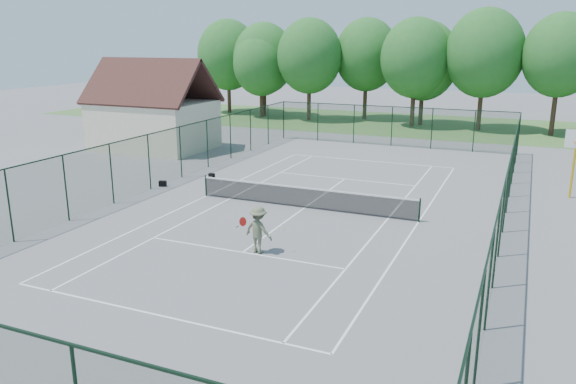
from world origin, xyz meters
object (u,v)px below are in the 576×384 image
Objects in this scene: tennis_player at (258,230)px; sports_bag_a at (163,184)px; tennis_net at (304,197)px; basketball_goal at (576,150)px.

sports_bag_a is at bearing 143.44° from tennis_player.
tennis_net reaches higher than sports_bag_a.
sports_bag_a is at bearing -164.17° from basketball_goal.
tennis_player reaches higher than sports_bag_a.
tennis_net is 6.08× the size of tennis_player.
sports_bag_a is 11.64m from tennis_player.
sports_bag_a is (-8.76, 0.76, -0.42)m from tennis_net.
tennis_net is at bearing 95.27° from tennis_player.
tennis_net is 28.31× the size of sports_bag_a.
tennis_net is 13.73m from basketball_goal.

